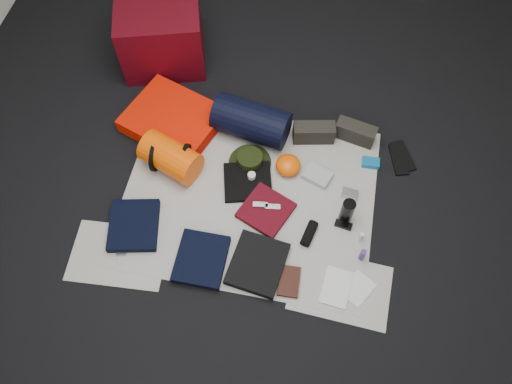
% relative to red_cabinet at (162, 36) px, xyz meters
% --- Properties ---
extents(floor, '(4.50, 4.50, 0.02)m').
position_rel_red_cabinet_xyz_m(floor, '(0.85, -1.03, -0.25)').
color(floor, black).
rests_on(floor, ground).
extents(newspaper_mat, '(1.60, 1.30, 0.01)m').
position_rel_red_cabinet_xyz_m(newspaper_mat, '(0.85, -1.03, -0.24)').
color(newspaper_mat, beige).
rests_on(newspaper_mat, floor).
extents(newspaper_sheet_front_left, '(0.61, 0.44, 0.00)m').
position_rel_red_cabinet_xyz_m(newspaper_sheet_front_left, '(0.15, -1.58, -0.24)').
color(newspaper_sheet_front_left, beige).
rests_on(newspaper_sheet_front_left, floor).
extents(newspaper_sheet_front_right, '(0.60, 0.43, 0.00)m').
position_rel_red_cabinet_xyz_m(newspaper_sheet_front_right, '(1.50, -1.53, -0.24)').
color(newspaper_sheet_front_right, beige).
rests_on(newspaper_sheet_front_right, floor).
extents(red_cabinet, '(0.69, 0.63, 0.48)m').
position_rel_red_cabinet_xyz_m(red_cabinet, '(0.00, 0.00, 0.00)').
color(red_cabinet, '#4C050E').
rests_on(red_cabinet, floor).
extents(sleeping_pad, '(0.73, 0.67, 0.11)m').
position_rel_red_cabinet_xyz_m(sleeping_pad, '(0.22, -0.58, -0.18)').
color(sleeping_pad, red).
rests_on(sleeping_pad, newspaper_mat).
extents(stuff_sack, '(0.44, 0.35, 0.22)m').
position_rel_red_cabinet_xyz_m(stuff_sack, '(0.31, -0.91, -0.12)').
color(stuff_sack, '#EE4F03').
rests_on(stuff_sack, newspaper_mat).
extents(sack_strap_left, '(0.02, 0.22, 0.22)m').
position_rel_red_cabinet_xyz_m(sack_strap_left, '(0.21, -0.91, -0.13)').
color(sack_strap_left, black).
rests_on(sack_strap_left, newspaper_mat).
extents(sack_strap_right, '(0.03, 0.22, 0.22)m').
position_rel_red_cabinet_xyz_m(sack_strap_right, '(0.41, -0.91, -0.13)').
color(sack_strap_right, black).
rests_on(sack_strap_right, newspaper_mat).
extents(navy_duffel, '(0.54, 0.35, 0.26)m').
position_rel_red_cabinet_xyz_m(navy_duffel, '(0.77, -0.54, -0.10)').
color(navy_duffel, black).
rests_on(navy_duffel, newspaper_mat).
extents(boonie_brim, '(0.37, 0.37, 0.01)m').
position_rel_red_cabinet_xyz_m(boonie_brim, '(0.80, -0.79, -0.23)').
color(boonie_brim, black).
rests_on(boonie_brim, newspaper_mat).
extents(boonie_crown, '(0.17, 0.17, 0.08)m').
position_rel_red_cabinet_xyz_m(boonie_crown, '(0.80, -0.79, -0.19)').
color(boonie_crown, black).
rests_on(boonie_crown, boonie_brim).
extents(hiking_boot_left, '(0.30, 0.16, 0.14)m').
position_rel_red_cabinet_xyz_m(hiking_boot_left, '(1.19, -0.51, -0.16)').
color(hiking_boot_left, black).
rests_on(hiking_boot_left, newspaper_mat).
extents(hiking_boot_right, '(0.29, 0.16, 0.14)m').
position_rel_red_cabinet_xyz_m(hiking_boot_right, '(1.47, -0.45, -0.17)').
color(hiking_boot_right, black).
rests_on(hiking_boot_right, newspaper_mat).
extents(flip_flop_left, '(0.15, 0.26, 0.01)m').
position_rel_red_cabinet_xyz_m(flip_flop_left, '(1.78, -0.57, -0.23)').
color(flip_flop_left, black).
rests_on(flip_flop_left, floor).
extents(flip_flop_right, '(0.19, 0.26, 0.01)m').
position_rel_red_cabinet_xyz_m(flip_flop_right, '(1.81, -0.54, -0.23)').
color(flip_flop_right, black).
rests_on(flip_flop_right, floor).
extents(trousers_navy_a, '(0.36, 0.40, 0.05)m').
position_rel_red_cabinet_xyz_m(trousers_navy_a, '(0.19, -1.39, -0.21)').
color(trousers_navy_a, black).
rests_on(trousers_navy_a, newspaper_mat).
extents(trousers_navy_b, '(0.29, 0.33, 0.05)m').
position_rel_red_cabinet_xyz_m(trousers_navy_b, '(0.65, -1.52, -0.21)').
color(trousers_navy_b, black).
rests_on(trousers_navy_b, newspaper_mat).
extents(trousers_charcoal, '(0.35, 0.39, 0.05)m').
position_rel_red_cabinet_xyz_m(trousers_charcoal, '(0.99, -1.49, -0.21)').
color(trousers_charcoal, black).
rests_on(trousers_charcoal, newspaper_mat).
extents(black_tshirt, '(0.37, 0.35, 0.03)m').
position_rel_red_cabinet_xyz_m(black_tshirt, '(0.82, -0.94, -0.22)').
color(black_tshirt, black).
rests_on(black_tshirt, newspaper_mat).
extents(red_shirt, '(0.38, 0.38, 0.04)m').
position_rel_red_cabinet_xyz_m(red_shirt, '(0.98, -1.13, -0.22)').
color(red_shirt, '#4D0812').
rests_on(red_shirt, newspaper_mat).
extents(orange_stuff_sack, '(0.19, 0.19, 0.11)m').
position_rel_red_cabinet_xyz_m(orange_stuff_sack, '(1.06, -0.79, -0.18)').
color(orange_stuff_sack, '#EE4F03').
rests_on(orange_stuff_sack, newspaper_mat).
extents(first_aid_pouch, '(0.21, 0.18, 0.04)m').
position_rel_red_cabinet_xyz_m(first_aid_pouch, '(1.26, -0.81, -0.21)').
color(first_aid_pouch, '#989F97').
rests_on(first_aid_pouch, newspaper_mat).
extents(water_bottle, '(0.10, 0.10, 0.20)m').
position_rel_red_cabinet_xyz_m(water_bottle, '(1.47, -1.08, -0.13)').
color(water_bottle, black).
rests_on(water_bottle, newspaper_mat).
extents(speaker, '(0.10, 0.17, 0.06)m').
position_rel_red_cabinet_xyz_m(speaker, '(1.27, -1.24, -0.20)').
color(speaker, black).
rests_on(speaker, newspaper_mat).
extents(compact_camera, '(0.11, 0.07, 0.04)m').
position_rel_red_cabinet_xyz_m(compact_camera, '(1.48, -0.91, -0.21)').
color(compact_camera, silver).
rests_on(compact_camera, newspaper_mat).
extents(cyan_case, '(0.12, 0.08, 0.04)m').
position_rel_red_cabinet_xyz_m(cyan_case, '(1.60, -0.64, -0.22)').
color(cyan_case, '#0F5E91').
rests_on(cyan_case, newspaper_mat).
extents(toiletry_purple, '(0.04, 0.04, 0.10)m').
position_rel_red_cabinet_xyz_m(toiletry_purple, '(1.60, -1.32, -0.18)').
color(toiletry_purple, '#472578').
rests_on(toiletry_purple, newspaper_mat).
extents(toiletry_clear, '(0.03, 0.03, 0.08)m').
position_rel_red_cabinet_xyz_m(toiletry_clear, '(1.58, -1.20, -0.19)').
color(toiletry_clear, silver).
rests_on(toiletry_clear, newspaper_mat).
extents(paperback_book, '(0.13, 0.19, 0.03)m').
position_rel_red_cabinet_xyz_m(paperback_book, '(1.19, -1.56, -0.22)').
color(paperback_book, black).
rests_on(paperback_book, newspaper_mat).
extents(map_booklet, '(0.18, 0.25, 0.01)m').
position_rel_red_cabinet_xyz_m(map_booklet, '(1.47, -1.54, -0.23)').
color(map_booklet, silver).
rests_on(map_booklet, newspaper_mat).
extents(map_printout, '(0.22, 0.23, 0.01)m').
position_rel_red_cabinet_xyz_m(map_printout, '(1.60, -1.52, -0.23)').
color(map_printout, silver).
rests_on(map_printout, newspaper_mat).
extents(sunglasses, '(0.11, 0.06, 0.03)m').
position_rel_red_cabinet_xyz_m(sunglasses, '(1.47, -1.13, -0.22)').
color(sunglasses, black).
rests_on(sunglasses, newspaper_mat).
extents(key_cluster, '(0.07, 0.07, 0.01)m').
position_rel_red_cabinet_xyz_m(key_cluster, '(0.16, -1.56, -0.23)').
color(key_cluster, silver).
rests_on(key_cluster, newspaper_mat).
extents(tape_roll, '(0.05, 0.05, 0.03)m').
position_rel_red_cabinet_xyz_m(tape_roll, '(0.84, -0.91, -0.19)').
color(tape_roll, silver).
rests_on(tape_roll, black_tshirt).
extents(energy_bar_a, '(0.10, 0.05, 0.01)m').
position_rel_red_cabinet_xyz_m(energy_bar_a, '(0.94, -1.11, -0.19)').
color(energy_bar_a, silver).
rests_on(energy_bar_a, red_shirt).
extents(energy_bar_b, '(0.10, 0.05, 0.01)m').
position_rel_red_cabinet_xyz_m(energy_bar_b, '(1.02, -1.11, -0.19)').
color(energy_bar_b, silver).
rests_on(energy_bar_b, red_shirt).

